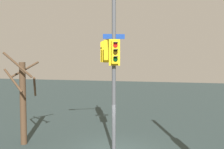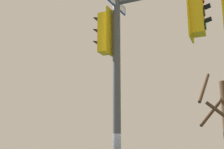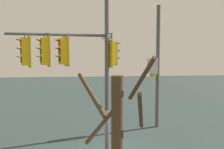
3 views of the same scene
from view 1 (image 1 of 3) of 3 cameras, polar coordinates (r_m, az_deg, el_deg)
name	(u,v)px [view 1 (image 1 of 3)]	position (r m, az deg, el deg)	size (l,w,h in m)	color
main_signal_pole_assembly	(108,53)	(13.72, -1.03, 4.88)	(3.35, 5.41, 8.38)	#4C4F54
bare_tree_behind_pole	(23,99)	(14.83, -19.81, -5.32)	(2.04, 2.07, 5.21)	#4B3624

